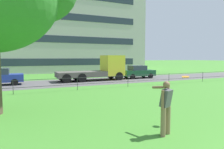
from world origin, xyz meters
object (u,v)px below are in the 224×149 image
flatbed_truck_far_right (100,69)px  frisbee (185,77)px  apartment_building_background (48,21)px  car_dark_green_far_left (138,72)px  person_thrower (166,106)px

flatbed_truck_far_right → frisbee: bearing=-99.1°
flatbed_truck_far_right → apartment_building_background: 20.58m
car_dark_green_far_left → person_thrower: bearing=-119.0°
person_thrower → car_dark_green_far_left: size_ratio=0.44×
frisbee → person_thrower: bearing=-156.0°
person_thrower → flatbed_truck_far_right: 16.17m
flatbed_truck_far_right → car_dark_green_far_left: 4.93m
flatbed_truck_far_right → car_dark_green_far_left: (4.91, 0.05, -0.44)m
car_dark_green_far_left → apartment_building_background: bearing=113.3°
car_dark_green_far_left → frisbee: bearing=-115.8°
person_thrower → frisbee: 1.77m
flatbed_truck_far_right → apartment_building_background: bearing=99.5°
person_thrower → flatbed_truck_far_right: size_ratio=0.24×
flatbed_truck_far_right → car_dark_green_far_left: flatbed_truck_far_right is taller
person_thrower → car_dark_green_far_left: 18.02m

